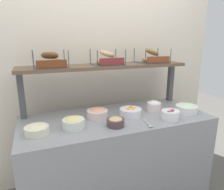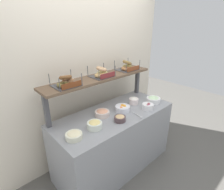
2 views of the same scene
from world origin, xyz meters
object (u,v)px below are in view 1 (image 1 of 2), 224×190
at_px(bowl_potato_salad, 37,129).
at_px(bowl_cream_cheese, 154,106).
at_px(bowl_lox_spread, 97,113).
at_px(bagel_basket_everything, 152,58).
at_px(bowl_scallion_spread, 187,108).
at_px(bagel_basket_plain, 107,60).
at_px(bowl_beet_salad, 170,115).
at_px(bowl_hummus, 116,122).
at_px(serving_spoon_near_plate, 149,124).
at_px(bagel_basket_cinnamon_raisin, 50,62).
at_px(bowl_fruit_salad, 131,112).
at_px(bowl_egg_salad, 74,122).

xyz_separation_m(bowl_potato_salad, bowl_cream_cheese, (1.06, 0.13, 0.01)).
height_order(bowl_lox_spread, bagel_basket_everything, bagel_basket_everything).
bearing_deg(bowl_scallion_spread, bowl_potato_salad, 178.65).
bearing_deg(bowl_potato_salad, bagel_basket_everything, 17.68).
bearing_deg(bagel_basket_everything, bagel_basket_plain, -179.27).
bearing_deg(bowl_cream_cheese, bowl_beet_salad, -88.44).
relative_size(bowl_hummus, bowl_potato_salad, 0.81).
height_order(bowl_lox_spread, serving_spoon_near_plate, bowl_lox_spread).
distance_m(serving_spoon_near_plate, bagel_basket_cinnamon_raisin, 0.97).
distance_m(bowl_lox_spread, serving_spoon_near_plate, 0.46).
height_order(bowl_hummus, bowl_cream_cheese, bowl_cream_cheese).
height_order(bowl_lox_spread, bowl_hummus, bowl_lox_spread).
height_order(bowl_beet_salad, bowl_fruit_salad, bowl_beet_salad).
bearing_deg(bowl_beet_salad, bowl_cream_cheese, 91.56).
distance_m(bagel_basket_plain, bagel_basket_everything, 0.49).
xyz_separation_m(bowl_fruit_salad, bagel_basket_everything, (0.37, 0.28, 0.44)).
distance_m(bowl_egg_salad, bowl_cream_cheese, 0.80).
height_order(bowl_beet_salad, serving_spoon_near_plate, bowl_beet_salad).
relative_size(bowl_lox_spread, bagel_basket_cinnamon_raisin, 0.65).
height_order(bowl_cream_cheese, bagel_basket_plain, bagel_basket_plain).
bearing_deg(bagel_basket_cinnamon_raisin, bagel_basket_everything, 0.97).
height_order(bagel_basket_cinnamon_raisin, bagel_basket_plain, same).
bearing_deg(bowl_cream_cheese, bowl_hummus, -157.08).
bearing_deg(bagel_basket_everything, bowl_beet_salad, -101.42).
distance_m(bowl_hummus, bagel_basket_everything, 0.86).
distance_m(bowl_beet_salad, serving_spoon_near_plate, 0.24).
xyz_separation_m(bowl_hummus, serving_spoon_near_plate, (0.25, -0.08, -0.03)).
distance_m(bowl_egg_salad, bagel_basket_plain, 0.69).
relative_size(serving_spoon_near_plate, bagel_basket_cinnamon_raisin, 0.63).
distance_m(bowl_beet_salad, bagel_basket_plain, 0.76).
distance_m(bowl_fruit_salad, serving_spoon_near_plate, 0.25).
distance_m(bowl_lox_spread, bagel_basket_plain, 0.51).
xyz_separation_m(bowl_fruit_salad, bagel_basket_cinnamon_raisin, (-0.63, 0.27, 0.44)).
height_order(bowl_lox_spread, bagel_basket_plain, bagel_basket_plain).
bearing_deg(bowl_scallion_spread, bowl_fruit_salad, 167.21).
relative_size(bowl_potato_salad, bagel_basket_plain, 0.62).
relative_size(bowl_beet_salad, bowl_cream_cheese, 1.12).
height_order(bowl_fruit_salad, bowl_cream_cheese, bowl_cream_cheese).
bearing_deg(bowl_potato_salad, bowl_cream_cheese, 6.85).
xyz_separation_m(bowl_potato_salad, bagel_basket_plain, (0.67, 0.36, 0.44)).
height_order(bowl_fruit_salad, bowl_potato_salad, bowl_fruit_salad).
bearing_deg(bagel_basket_plain, serving_spoon_near_plate, -73.56).
bearing_deg(bowl_cream_cheese, bowl_egg_salad, -171.18).
relative_size(bowl_egg_salad, bagel_basket_everything, 0.56).
bearing_deg(bowl_fruit_salad, bowl_egg_salad, -171.11).
distance_m(bowl_beet_salad, bowl_egg_salad, 0.81).
xyz_separation_m(bowl_lox_spread, bowl_scallion_spread, (0.80, -0.19, 0.00)).
height_order(bowl_hummus, bowl_potato_salad, bowl_hummus).
distance_m(bowl_potato_salad, serving_spoon_near_plate, 0.84).
xyz_separation_m(bowl_hummus, bagel_basket_everything, (0.58, 0.45, 0.44)).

